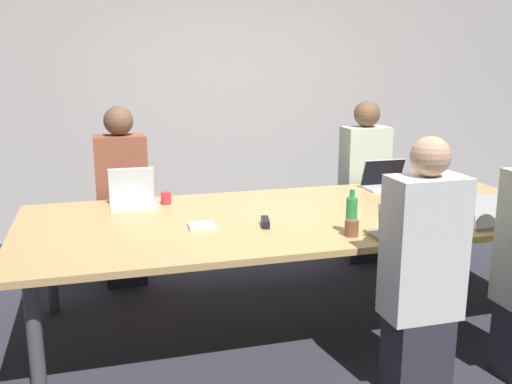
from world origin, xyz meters
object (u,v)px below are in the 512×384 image
(cup_far_left, at_px, (166,198))
(cup_far_right, at_px, (416,181))
(person_near_midright, at_px, (422,274))
(laptop_far_right, at_px, (385,180))
(bottle_near_midright, at_px, (351,215))
(stapler, at_px, (265,222))
(laptop_near_midright, at_px, (400,226))
(laptop_far_left, at_px, (132,195))
(laptop_near_right, at_px, (494,217))
(person_far_left, at_px, (123,199))
(cup_near_midright, at_px, (352,228))
(person_far_right, at_px, (364,184))

(cup_far_left, bearing_deg, cup_far_right, 0.16)
(person_near_midright, bearing_deg, laptop_far_right, -111.28)
(cup_far_right, xyz_separation_m, bottle_near_midright, (-1.06, -1.03, 0.07))
(bottle_near_midright, bearing_deg, stapler, 146.58)
(cup_far_left, relative_size, laptop_near_midright, 0.27)
(cup_far_right, distance_m, laptop_far_left, 2.28)
(laptop_near_right, height_order, stapler, laptop_near_right)
(bottle_near_midright, bearing_deg, laptop_near_right, -6.27)
(bottle_near_midright, bearing_deg, person_far_left, 130.33)
(laptop_far_left, relative_size, bottle_near_midright, 1.18)
(person_far_left, distance_m, bottle_near_midright, 1.98)
(laptop_near_midright, bearing_deg, cup_far_left, -43.13)
(laptop_near_midright, distance_m, cup_near_midright, 0.28)
(laptop_near_midright, bearing_deg, laptop_far_right, -114.15)
(cup_far_right, bearing_deg, cup_near_midright, -135.10)
(laptop_near_right, height_order, cup_near_midright, laptop_near_right)
(laptop_near_right, height_order, person_far_left, person_far_left)
(laptop_near_right, relative_size, stapler, 2.30)
(person_near_midright, bearing_deg, cup_near_midright, -69.38)
(person_near_midright, bearing_deg, person_far_right, -107.88)
(bottle_near_midright, bearing_deg, person_far_right, 61.18)
(laptop_near_midright, bearing_deg, person_near_midright, 78.12)
(cup_far_right, bearing_deg, laptop_near_right, -96.65)
(cup_far_left, height_order, bottle_near_midright, bottle_near_midright)
(laptop_near_midright, bearing_deg, laptop_far_left, -38.76)
(person_far_right, bearing_deg, cup_near_midright, -118.62)
(laptop_near_right, height_order, cup_far_right, laptop_near_right)
(laptop_near_right, distance_m, person_far_left, 2.73)
(laptop_near_right, relative_size, bottle_near_midright, 1.30)
(person_far_right, relative_size, stapler, 9.26)
(laptop_near_right, distance_m, laptop_far_right, 1.17)
(person_far_right, distance_m, person_near_midright, 2.12)
(cup_far_left, bearing_deg, cup_near_midright, -47.52)
(laptop_near_right, xyz_separation_m, person_near_midright, (-0.76, -0.42, -0.14))
(laptop_far_left, height_order, stapler, laptop_far_left)
(cup_far_right, distance_m, person_near_midright, 1.80)
(person_far_left, xyz_separation_m, bottle_near_midright, (1.28, -1.50, 0.18))
(laptop_near_right, height_order, person_far_right, person_far_right)
(laptop_far_left, bearing_deg, laptop_near_midright, -38.76)
(bottle_near_midright, height_order, stapler, bottle_near_midright)
(stapler, bearing_deg, cup_near_midright, -26.14)
(person_far_right, relative_size, person_near_midright, 1.01)
(person_far_right, bearing_deg, cup_far_right, -62.82)
(person_far_right, distance_m, cup_far_right, 0.53)
(person_far_right, bearing_deg, laptop_near_right, -86.23)
(person_far_left, bearing_deg, cup_near_midright, -50.66)
(person_far_right, height_order, cup_far_right, person_far_right)
(cup_far_right, relative_size, person_near_midright, 0.07)
(person_far_left, bearing_deg, laptop_near_midright, -46.99)
(laptop_near_midright, distance_m, bottle_near_midright, 0.29)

